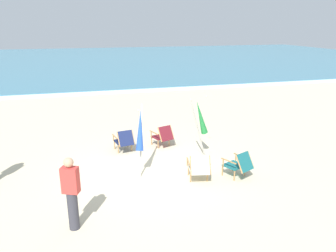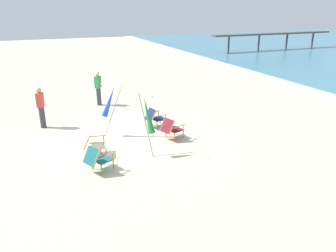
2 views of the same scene
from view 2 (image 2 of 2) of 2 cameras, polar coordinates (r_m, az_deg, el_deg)
The scene contains 10 objects.
ground_plane at distance 12.21m, azimuth -8.65°, elevation -1.99°, with size 80.00×80.00×0.00m, color beige.
beach_chair_back_left at distance 10.81m, azimuth -12.85°, elevation -2.87°, with size 0.70×0.83×0.80m.
beach_chair_back_right at distance 11.81m, azimuth 0.57°, elevation -0.33°, with size 0.79×0.89×0.79m.
beach_chair_front_right at distance 12.98m, azimuth -2.31°, elevation 1.58°, with size 0.70×0.85×0.78m.
beach_chair_far_center at distance 9.75m, azimuth -12.21°, elevation -5.46°, with size 0.84×0.93×0.78m.
umbrella_furled_blue at distance 12.02m, azimuth -10.13°, elevation 4.14°, with size 0.40×0.83×2.00m.
umbrella_furled_green at distance 10.27m, azimuth -3.53°, elevation 1.75°, with size 0.75×0.40×2.03m.
person_near_chairs at distance 16.17m, azimuth -12.06°, elevation 6.46°, with size 0.39×0.37×1.63m.
person_by_waterline at distance 13.72m, azimuth -21.24°, elevation 3.05°, with size 0.39×0.32×1.63m.
pier_distant at distance 37.45m, azimuth 17.94°, elevation 14.89°, with size 0.90×14.65×1.85m.
Camera 2 is at (11.02, -2.59, 4.59)m, focal length 35.00 mm.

